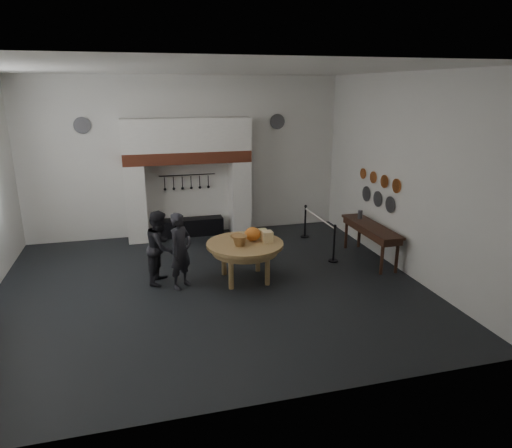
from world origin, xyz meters
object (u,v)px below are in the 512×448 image
object	(u,v)px
side_table	(371,226)
barrier_post_near	(334,244)
barrier_post_far	(305,222)
work_table	(245,244)
iron_range	(190,227)
visitor_far	(160,247)
visitor_near	(181,251)

from	to	relation	value
side_table	barrier_post_near	distance (m)	1.02
barrier_post_far	barrier_post_near	bearing A→B (deg)	-90.00
work_table	side_table	xyz separation A→B (m)	(3.30, 0.41, 0.03)
iron_range	work_table	bearing A→B (deg)	-77.34
work_table	iron_range	bearing A→B (deg)	102.66
work_table	barrier_post_far	size ratio (longest dim) A/B	1.90
side_table	iron_range	bearing A→B (deg)	142.65
work_table	barrier_post_far	world-z (taller)	barrier_post_far
barrier_post_near	side_table	bearing A→B (deg)	-6.61
visitor_far	barrier_post_near	distance (m)	4.22
work_table	side_table	distance (m)	3.33
visitor_near	barrier_post_near	distance (m)	3.86
iron_range	side_table	size ratio (longest dim) A/B	0.86
visitor_near	barrier_post_far	world-z (taller)	visitor_near
visitor_far	barrier_post_near	xyz separation A→B (m)	(4.20, 0.14, -0.36)
barrier_post_near	barrier_post_far	world-z (taller)	same
work_table	visitor_near	distance (m)	1.41
iron_range	visitor_near	bearing A→B (deg)	-99.84
iron_range	work_table	distance (m)	3.68
barrier_post_near	work_table	bearing A→B (deg)	-167.68
barrier_post_near	barrier_post_far	distance (m)	2.00
visitor_near	visitor_far	distance (m)	0.57
side_table	barrier_post_near	xyz separation A→B (m)	(-0.92, 0.11, -0.42)
work_table	visitor_far	world-z (taller)	visitor_far
visitor_near	visitor_far	size ratio (longest dim) A/B	1.02
visitor_near	iron_range	bearing A→B (deg)	36.48
iron_range	visitor_near	distance (m)	3.66
work_table	visitor_far	bearing A→B (deg)	168.21
side_table	barrier_post_far	xyz separation A→B (m)	(-0.92, 2.11, -0.42)
iron_range	visitor_far	size ratio (longest dim) A/B	1.17
visitor_near	barrier_post_near	bearing A→B (deg)	-35.55
work_table	side_table	bearing A→B (deg)	7.15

